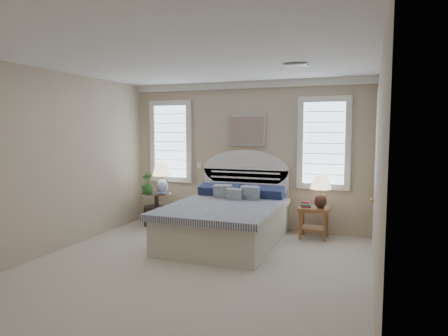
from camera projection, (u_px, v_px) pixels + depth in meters
floor at (189, 271)px, 5.18m from camera, size 4.50×5.00×0.01m
ceiling at (187, 59)px, 4.92m from camera, size 4.50×5.00×0.01m
wall_back at (246, 156)px, 7.39m from camera, size 4.50×0.02×2.70m
wall_left at (49, 163)px, 5.83m from camera, size 0.02×5.00×2.70m
wall_right at (378, 174)px, 4.27m from camera, size 0.02×5.00×2.70m
crown_molding at (246, 85)px, 7.23m from camera, size 4.50×0.08×0.12m
hvac_vent at (296, 65)px, 5.26m from camera, size 0.30×0.20×0.02m
switch_plate at (199, 165)px, 7.72m from camera, size 0.08×0.01×0.12m
window_left at (171, 141)px, 7.88m from camera, size 0.90×0.06×1.60m
window_right at (324, 143)px, 6.86m from camera, size 0.90×0.06×1.60m
painting at (246, 130)px, 7.30m from camera, size 0.74×0.04×0.58m
closet_door at (375, 176)px, 5.42m from camera, size 0.02×1.80×2.40m
bed at (227, 219)px, 6.50m from camera, size 1.72×2.28×1.47m
side_table_left at (157, 206)px, 7.63m from camera, size 0.56×0.56×0.63m
nightstand_right at (314, 216)px, 6.70m from camera, size 0.50×0.40×0.53m
floor_pot at (155, 216)px, 7.66m from camera, size 0.41×0.41×0.37m
lamp_left at (162, 175)px, 7.54m from camera, size 0.43×0.43×0.58m
lamp_right at (321, 188)px, 6.60m from camera, size 0.42×0.42×0.56m
potted_plant at (147, 183)px, 7.47m from camera, size 0.25×0.25×0.40m
books_left at (162, 194)px, 7.34m from camera, size 0.18×0.15×0.04m
books_right at (306, 205)px, 6.71m from camera, size 0.18×0.13×0.10m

